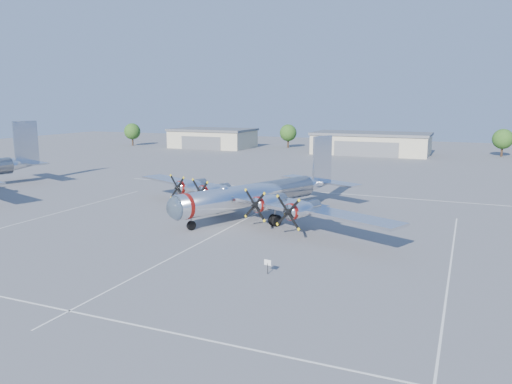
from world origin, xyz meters
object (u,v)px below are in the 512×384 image
at_px(hangar_west, 213,138).
at_px(hangar_center, 371,143).
at_px(tree_east, 503,139).
at_px(info_placard, 268,264).
at_px(tree_west, 288,133).
at_px(tree_far_west, 132,131).
at_px(main_bomber_b29, 257,216).

xyz_separation_m(hangar_west, hangar_center, (45.00, -0.00, -0.00)).
bearing_deg(tree_east, hangar_center, -168.62).
bearing_deg(info_placard, tree_west, 116.87).
bearing_deg(info_placard, hangar_center, 103.75).
xyz_separation_m(hangar_west, tree_far_west, (-25.00, -3.96, 1.51)).
bearing_deg(main_bomber_b29, tree_east, 93.99).
bearing_deg(hangar_west, main_bomber_b29, -58.63).
height_order(tree_east, main_bomber_b29, tree_east).
bearing_deg(tree_west, main_bomber_b29, -72.82).
height_order(hangar_west, hangar_center, same).
relative_size(hangar_west, tree_far_west, 3.40).
relative_size(hangar_west, tree_east, 3.40).
xyz_separation_m(hangar_center, tree_west, (-25.00, 8.04, 1.51)).
bearing_deg(tree_far_west, info_placard, -48.25).
height_order(hangar_center, tree_west, tree_west).
bearing_deg(hangar_center, tree_east, 11.38).
xyz_separation_m(tree_far_west, tree_east, (100.00, 10.00, 0.00)).
height_order(tree_far_west, main_bomber_b29, tree_far_west).
bearing_deg(hangar_west, hangar_center, -0.00).
xyz_separation_m(main_bomber_b29, info_placard, (8.43, -17.71, 0.80)).
bearing_deg(hangar_west, tree_east, 4.60).
distance_m(hangar_west, tree_east, 75.26).
bearing_deg(tree_east, tree_west, 177.92).
xyz_separation_m(hangar_west, tree_east, (75.00, 6.04, 1.51)).
bearing_deg(info_placard, main_bomber_b29, 123.61).
distance_m(tree_west, tree_east, 55.04).
height_order(hangar_west, tree_far_west, tree_far_west).
distance_m(hangar_center, tree_west, 26.30).
distance_m(hangar_center, tree_far_west, 70.13).
bearing_deg(tree_far_west, main_bomber_b29, -45.10).
relative_size(main_bomber_b29, info_placard, 34.77).
xyz_separation_m(hangar_west, main_bomber_b29, (45.63, -74.83, -2.71)).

